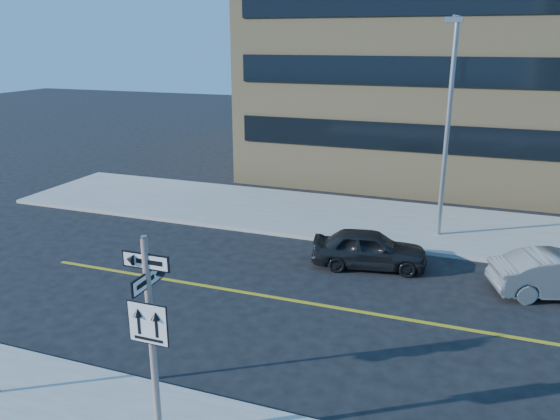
% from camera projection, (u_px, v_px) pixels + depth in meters
% --- Properties ---
extents(ground, '(120.00, 120.00, 0.00)m').
position_uv_depth(ground, '(219.00, 372.00, 12.64)').
color(ground, black).
rests_on(ground, ground).
extents(sign_pole, '(0.92, 0.92, 4.06)m').
position_uv_depth(sign_pole, '(151.00, 330.00, 9.66)').
color(sign_pole, beige).
rests_on(sign_pole, near_sidewalk).
extents(parked_car_a, '(2.20, 4.03, 1.30)m').
position_uv_depth(parked_car_a, '(369.00, 249.00, 18.29)').
color(parked_car_a, black).
rests_on(parked_car_a, ground).
extents(streetlight_a, '(0.55, 2.25, 8.00)m').
position_uv_depth(streetlight_a, '(448.00, 115.00, 19.54)').
color(streetlight_a, gray).
rests_on(streetlight_a, far_sidewalk).
extents(building_brick, '(18.00, 18.00, 18.00)m').
position_uv_depth(building_brick, '(436.00, 10.00, 31.68)').
color(building_brick, tan).
rests_on(building_brick, ground).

